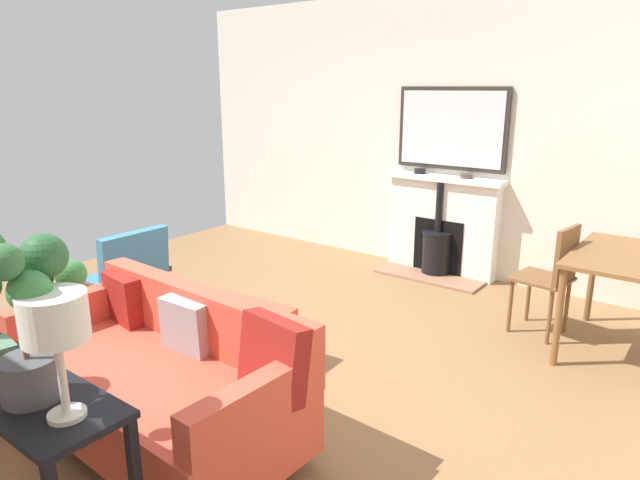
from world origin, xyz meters
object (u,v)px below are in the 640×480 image
(mantel_bowl_near, at_px, (420,171))
(armchair_accent, at_px, (125,274))
(potted_plant, at_px, (21,299))
(dining_chair_near_fireplace, at_px, (553,272))
(fireplace, at_px, (441,231))
(ottoman, at_px, (235,334))
(mantel_bowl_far, at_px, (466,176))
(dining_table, at_px, (627,269))
(console_table, at_px, (4,393))
(sofa, at_px, (160,379))
(table_lamp_far_end, at_px, (55,322))

(mantel_bowl_near, bearing_deg, armchair_accent, -22.51)
(potted_plant, bearing_deg, mantel_bowl_near, -171.97)
(armchair_accent, height_order, dining_chair_near_fireplace, dining_chair_near_fireplace)
(fireplace, distance_m, mantel_bowl_near, 0.67)
(mantel_bowl_near, height_order, ottoman, mantel_bowl_near)
(mantel_bowl_far, relative_size, dining_table, 0.11)
(mantel_bowl_near, xyz_separation_m, console_table, (4.39, 0.30, -0.43))
(armchair_accent, bearing_deg, sofa, 61.97)
(console_table, bearing_deg, ottoman, -171.36)
(ottoman, bearing_deg, dining_chair_near_fireplace, 139.52)
(armchair_accent, height_order, potted_plant, potted_plant)
(sofa, bearing_deg, mantel_bowl_far, 176.75)
(mantel_bowl_far, bearing_deg, table_lamp_far_end, 4.24)
(armchair_accent, relative_size, potted_plant, 1.18)
(mantel_bowl_near, distance_m, potted_plant, 4.44)
(fireplace, height_order, table_lamp_far_end, table_lamp_far_end)
(table_lamp_far_end, height_order, dining_table, table_lamp_far_end)
(mantel_bowl_far, distance_m, console_table, 4.41)
(console_table, bearing_deg, armchair_accent, -137.04)
(fireplace, height_order, dining_chair_near_fireplace, fireplace)
(fireplace, relative_size, mantel_bowl_near, 10.08)
(potted_plant, distance_m, dining_chair_near_fireplace, 3.69)
(console_table, distance_m, potted_plant, 0.61)
(sofa, distance_m, dining_table, 3.28)
(mantel_bowl_far, xyz_separation_m, table_lamp_far_end, (4.39, 0.33, 0.05))
(potted_plant, bearing_deg, console_table, -91.97)
(armchair_accent, relative_size, console_table, 0.58)
(mantel_bowl_near, distance_m, dining_chair_near_fireplace, 1.96)
(fireplace, xyz_separation_m, dining_table, (0.90, 1.86, 0.20))
(armchair_accent, height_order, dining_table, armchair_accent)
(mantel_bowl_far, xyz_separation_m, console_table, (4.39, -0.21, -0.43))
(dining_chair_near_fireplace, bearing_deg, ottoman, -40.48)
(fireplace, distance_m, ottoman, 2.79)
(potted_plant, height_order, dining_table, potted_plant)
(table_lamp_far_end, relative_size, potted_plant, 0.70)
(table_lamp_far_end, bearing_deg, console_table, -90.00)
(ottoman, bearing_deg, armchair_accent, -88.35)
(mantel_bowl_near, relative_size, armchair_accent, 0.15)
(fireplace, relative_size, dining_chair_near_fireplace, 1.38)
(sofa, xyz_separation_m, dining_table, (-2.70, 1.83, 0.30))
(sofa, height_order, dining_table, sofa)
(ottoman, xyz_separation_m, table_lamp_far_end, (1.61, 0.78, 0.86))
(mantel_bowl_near, bearing_deg, potted_plant, 8.03)
(sofa, bearing_deg, potted_plant, 21.37)
(mantel_bowl_near, relative_size, table_lamp_far_end, 0.25)
(mantel_bowl_far, relative_size, sofa, 0.07)
(mantel_bowl_far, xyz_separation_m, potted_plant, (4.40, 0.11, 0.09))
(fireplace, bearing_deg, mantel_bowl_far, 91.06)
(armchair_accent, height_order, table_lamp_far_end, table_lamp_far_end)
(sofa, bearing_deg, console_table, -0.59)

